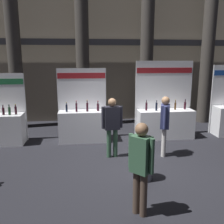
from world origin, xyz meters
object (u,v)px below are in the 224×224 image
trash_bin (143,165)px  visitor_5 (141,162)px  visitor_2 (165,121)px  exhibitor_booth_2 (165,120)px  exhibitor_booth_1 (83,123)px  visitor_0 (112,123)px

trash_bin → visitor_5: (-0.36, -1.25, 0.64)m
visitor_5 → visitor_2: bearing=108.9°
exhibitor_booth_2 → visitor_2: 1.72m
trash_bin → visitor_5: bearing=-106.1°
visitor_2 → trash_bin: bearing=164.4°
exhibitor_booth_2 → trash_bin: 3.24m
exhibitor_booth_2 → visitor_5: exhibitor_booth_2 is taller
exhibitor_booth_2 → visitor_5: (-1.80, -4.14, 0.36)m
exhibitor_booth_1 → visitor_2: bearing=-34.4°
trash_bin → visitor_2: size_ratio=0.40×
exhibitor_booth_1 → visitor_0: size_ratio=1.43×
exhibitor_booth_1 → visitor_2: exhibitor_booth_1 is taller
visitor_5 → visitor_0: bearing=139.1°
visitor_0 → trash_bin: bearing=106.5°
exhibitor_booth_2 → visitor_5: 4.53m
exhibitor_booth_1 → trash_bin: 3.17m
trash_bin → visitor_2: visitor_2 is taller
visitor_2 → visitor_5: (-1.25, -2.56, -0.02)m
exhibitor_booth_1 → visitor_0: bearing=-61.3°
trash_bin → visitor_0: visitor_0 is taller
trash_bin → visitor_0: bearing=111.8°
trash_bin → visitor_5: visitor_5 is taller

